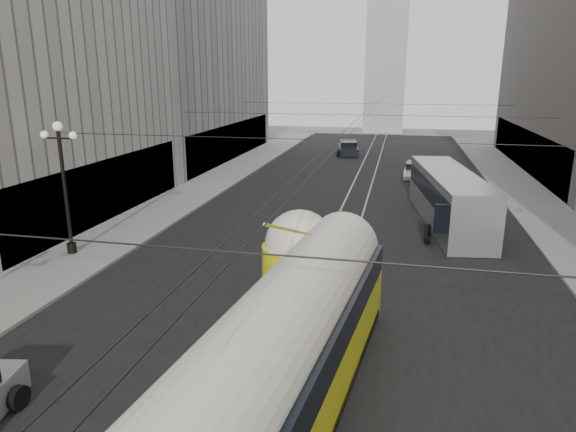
% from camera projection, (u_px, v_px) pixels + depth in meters
% --- Properties ---
extents(road, '(20.00, 85.00, 0.02)m').
position_uv_depth(road, '(356.00, 201.00, 36.26)').
color(road, black).
rests_on(road, ground).
extents(sidewalk_left, '(4.00, 72.00, 0.15)m').
position_uv_depth(sidewalk_left, '(213.00, 182.00, 42.02)').
color(sidewalk_left, gray).
rests_on(sidewalk_left, ground).
extents(sidewalk_right, '(4.00, 72.00, 0.15)m').
position_uv_depth(sidewalk_right, '(527.00, 197.00, 37.06)').
color(sidewalk_right, gray).
rests_on(sidewalk_right, ground).
extents(rail_left, '(0.12, 85.00, 0.04)m').
position_uv_depth(rail_left, '(345.00, 200.00, 36.42)').
color(rail_left, gray).
rests_on(rail_left, ground).
extents(rail_right, '(0.12, 85.00, 0.04)m').
position_uv_depth(rail_right, '(367.00, 201.00, 36.11)').
color(rail_right, gray).
rests_on(rail_right, ground).
extents(building_left_far, '(12.60, 28.60, 28.60)m').
position_uv_depth(building_left_far, '(174.00, 15.00, 51.19)').
color(building_left_far, '#999999').
rests_on(building_left_far, ground).
extents(distant_tower, '(6.00, 6.00, 31.36)m').
position_uv_depth(distant_tower, '(388.00, 31.00, 77.01)').
color(distant_tower, '#B2AFA8').
rests_on(distant_tower, ground).
extents(lamppost_left_mid, '(1.86, 0.44, 6.37)m').
position_uv_depth(lamppost_left_mid, '(64.00, 181.00, 24.22)').
color(lamppost_left_mid, black).
rests_on(lamppost_left_mid, sidewalk_left).
extents(catenary, '(25.00, 72.00, 0.23)m').
position_uv_depth(catenary, '(360.00, 117.00, 33.73)').
color(catenary, black).
rests_on(catenary, ground).
extents(streetcar, '(4.44, 17.62, 3.88)m').
position_uv_depth(streetcar, '(273.00, 371.00, 11.96)').
color(streetcar, yellow).
rests_on(streetcar, ground).
extents(city_bus, '(4.23, 12.54, 3.12)m').
position_uv_depth(city_bus, '(448.00, 196.00, 30.20)').
color(city_bus, '#A3A6A9').
rests_on(city_bus, ground).
extents(sedan_white_far, '(1.98, 4.28, 1.32)m').
position_uv_depth(sedan_white_far, '(415.00, 171.00, 44.33)').
color(sedan_white_far, silver).
rests_on(sedan_white_far, ground).
extents(sedan_dark_far, '(2.76, 5.11, 1.53)m').
position_uv_depth(sedan_dark_far, '(348.00, 149.00, 56.86)').
color(sedan_dark_far, black).
rests_on(sedan_dark_far, ground).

